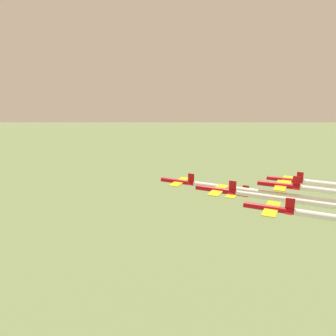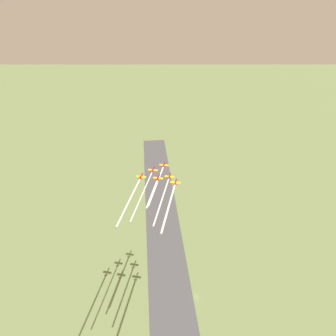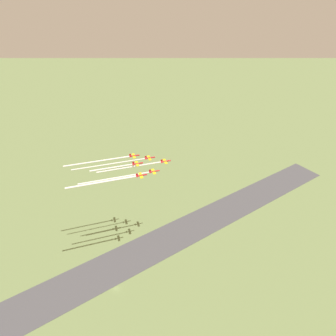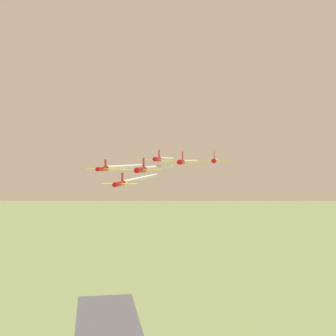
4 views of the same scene
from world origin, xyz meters
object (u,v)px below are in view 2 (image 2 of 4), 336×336
jet_4 (158,178)px  jet_5 (176,182)px  jet_1 (153,170)px  jet_2 (169,176)px  jet_3 (141,177)px  jet_0 (164,165)px

jet_4 → jet_5: 12.74m
jet_1 → jet_5: size_ratio=1.00×
jet_1 → jet_4: 12.39m
jet_2 → jet_5: (-4.22, -11.64, 2.78)m
jet_2 → jet_3: bearing=-150.5°
jet_5 → jet_4: bearing=-180.0°
jet_4 → jet_5: (8.00, -9.67, -2.18)m
jet_2 → jet_4: size_ratio=1.00×
jet_1 → jet_3: 12.38m
jet_1 → jet_2: jet_1 is taller
jet_4 → jet_1: bearing=120.5°
jet_0 → jet_3: jet_3 is taller
jet_1 → jet_5: (3.78, -21.31, -1.61)m
jet_1 → jet_3: size_ratio=1.00×
jet_2 → jet_4: (-12.22, -1.96, 4.96)m
jet_3 → jet_1: bearing=59.5°
jet_3 → jet_4: size_ratio=1.00×
jet_2 → jet_3: (-20.22, 7.71, 4.59)m
jet_0 → jet_2: (-4.22, -11.64, -3.04)m
jet_5 → jet_0: bearing=120.5°
jet_1 → jet_3: jet_3 is taller
jet_3 → jet_5: jet_3 is taller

